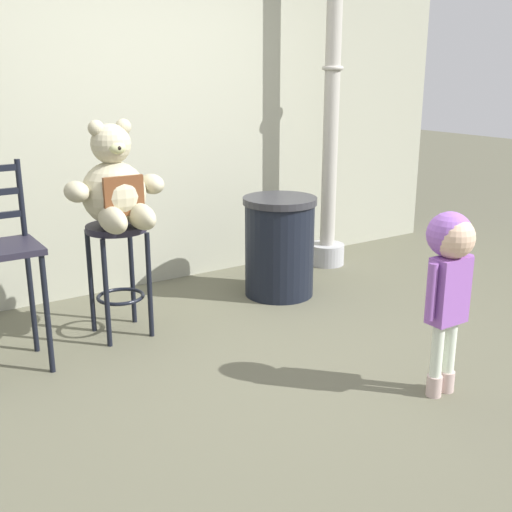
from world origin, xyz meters
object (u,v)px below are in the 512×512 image
at_px(teddy_bear, 116,188).
at_px(bar_chair_empty, 2,258).
at_px(child_walking, 450,265).
at_px(trash_bin, 279,246).
at_px(lamppost, 331,133).
at_px(bar_stool_with_teddy, 118,257).

height_order(teddy_bear, bar_chair_empty, teddy_bear).
bearing_deg(child_walking, trash_bin, -42.75).
xyz_separation_m(lamppost, bar_chair_empty, (-2.80, -0.58, -0.49)).
relative_size(child_walking, trash_bin, 1.31).
height_order(bar_stool_with_teddy, bar_chair_empty, bar_chair_empty).
relative_size(lamppost, bar_chair_empty, 2.45).
bearing_deg(bar_stool_with_teddy, lamppost, 12.82).
bearing_deg(lamppost, trash_bin, -152.92).
bearing_deg(teddy_bear, bar_chair_empty, -174.09).
relative_size(teddy_bear, trash_bin, 0.86).
relative_size(teddy_bear, child_walking, 0.65).
relative_size(trash_bin, lamppost, 0.26).
distance_m(bar_stool_with_teddy, trash_bin, 1.30).
xyz_separation_m(bar_stool_with_teddy, child_walking, (1.11, -1.67, 0.19)).
relative_size(bar_stool_with_teddy, child_walking, 0.74).
distance_m(bar_stool_with_teddy, bar_chair_empty, 0.73).
distance_m(child_walking, bar_chair_empty, 2.40).
xyz_separation_m(bar_stool_with_teddy, trash_bin, (1.29, 0.07, -0.14)).
distance_m(child_walking, trash_bin, 1.77).
xyz_separation_m(trash_bin, bar_chair_empty, (-2.00, -0.17, 0.28)).
bearing_deg(child_walking, bar_stool_with_teddy, -3.15).
bearing_deg(child_walking, teddy_bear, -2.64).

